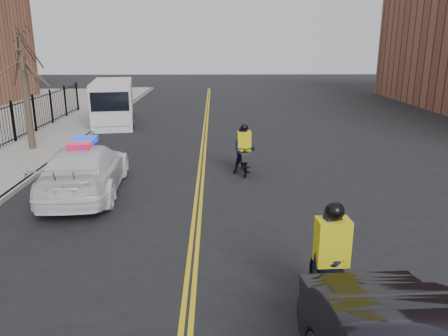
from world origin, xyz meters
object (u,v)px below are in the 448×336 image
Objects in this scene: cargo_van at (113,103)px; cyclist_near at (330,277)px; police_cruiser at (85,169)px; cyclist_far at (244,154)px.

cargo_van is 20.81m from cyclist_near.
police_cruiser is 3.02× the size of cyclist_far.
cargo_van reaches higher than cyclist_near.
cargo_van is 12.59m from cyclist_far.
cargo_van reaches higher than cyclist_far.
cyclist_far is (7.06, -10.41, -0.50)m from cargo_van.
cyclist_near is (6.12, -6.69, -0.06)m from police_cruiser.
cyclist_near reaches higher than cyclist_far.
cargo_van is 2.87× the size of cyclist_near.
police_cruiser is at bearing -160.21° from cyclist_far.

